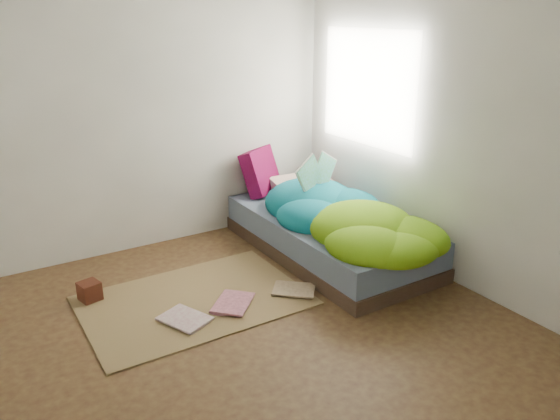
# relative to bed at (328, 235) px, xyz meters

# --- Properties ---
(ground) EXTENTS (3.50, 3.50, 0.00)m
(ground) POSITION_rel_bed_xyz_m (-1.22, -0.72, -0.17)
(ground) COLOR #402318
(ground) RESTS_ON ground
(room_walls) EXTENTS (3.54, 3.54, 2.62)m
(room_walls) POSITION_rel_bed_xyz_m (-1.21, -0.71, 1.46)
(room_walls) COLOR #BAB9B1
(room_walls) RESTS_ON ground
(bed) EXTENTS (1.00, 2.00, 0.34)m
(bed) POSITION_rel_bed_xyz_m (0.00, 0.00, 0.00)
(bed) COLOR #35261D
(bed) RESTS_ON ground
(duvet) EXTENTS (0.96, 1.84, 0.34)m
(duvet) POSITION_rel_bed_xyz_m (0.00, -0.22, 0.34)
(duvet) COLOR #076575
(duvet) RESTS_ON bed
(rug) EXTENTS (1.60, 1.10, 0.01)m
(rug) POSITION_rel_bed_xyz_m (-1.37, -0.17, -0.16)
(rug) COLOR brown
(rug) RESTS_ON ground
(pillow_floral) EXTENTS (0.61, 0.40, 0.13)m
(pillow_floral) POSITION_rel_bed_xyz_m (0.18, 0.68, 0.24)
(pillow_floral) COLOR white
(pillow_floral) RESTS_ON bed
(pillow_magenta) EXTENTS (0.45, 0.36, 0.44)m
(pillow_magenta) POSITION_rel_bed_xyz_m (-0.16, 0.91, 0.39)
(pillow_magenta) COLOR #530521
(pillow_magenta) RESTS_ON bed
(open_book) EXTENTS (0.44, 0.20, 0.26)m
(open_book) POSITION_rel_bed_xyz_m (-0.01, 0.17, 0.64)
(open_book) COLOR green
(open_book) RESTS_ON duvet
(wooden_box) EXTENTS (0.17, 0.17, 0.14)m
(wooden_box) POSITION_rel_bed_xyz_m (-2.02, 0.25, -0.09)
(wooden_box) COLOR #3C1C0D
(wooden_box) RESTS_ON rug
(floor_book_a) EXTENTS (0.36, 0.41, 0.03)m
(floor_book_a) POSITION_rel_bed_xyz_m (-1.66, -0.46, -0.14)
(floor_book_a) COLOR silver
(floor_book_a) RESTS_ON rug
(floor_book_b) EXTENTS (0.41, 0.41, 0.03)m
(floor_book_b) POSITION_rel_bed_xyz_m (-1.25, -0.31, -0.14)
(floor_book_b) COLOR #D27995
(floor_book_b) RESTS_ON rug
(floor_book_c) EXTENTS (0.39, 0.38, 0.02)m
(floor_book_c) POSITION_rel_bed_xyz_m (-0.74, -0.54, -0.14)
(floor_book_c) COLOR tan
(floor_book_c) RESTS_ON rug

